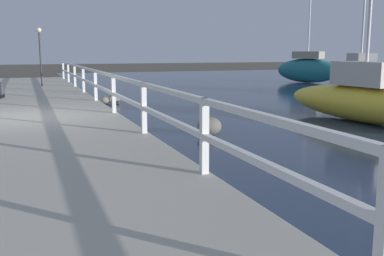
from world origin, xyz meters
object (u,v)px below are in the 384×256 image
sailboat_navy (360,78)px  sailboat_teal (307,69)px  dock_lamp (40,45)px  sailboat_yellow (364,100)px  mooring_bollard (2,90)px

sailboat_navy → sailboat_teal: 7.96m
dock_lamp → sailboat_teal: sailboat_teal is taller
sailboat_yellow → sailboat_teal: size_ratio=1.06×
mooring_bollard → sailboat_teal: (17.41, 6.96, 0.24)m
dock_lamp → sailboat_teal: (15.88, 1.60, -1.38)m
sailboat_yellow → dock_lamp: bearing=117.6°
dock_lamp → sailboat_navy: bearing=-24.0°
mooring_bollard → sailboat_navy: sailboat_navy is taller
mooring_bollard → sailboat_yellow: (9.56, -7.09, 0.03)m
mooring_bollard → sailboat_teal: 18.75m
mooring_bollard → dock_lamp: size_ratio=0.21×
sailboat_yellow → sailboat_navy: sailboat_navy is taller
sailboat_yellow → sailboat_navy: 8.44m
mooring_bollard → sailboat_navy: bearing=-2.3°
dock_lamp → sailboat_yellow: 14.91m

